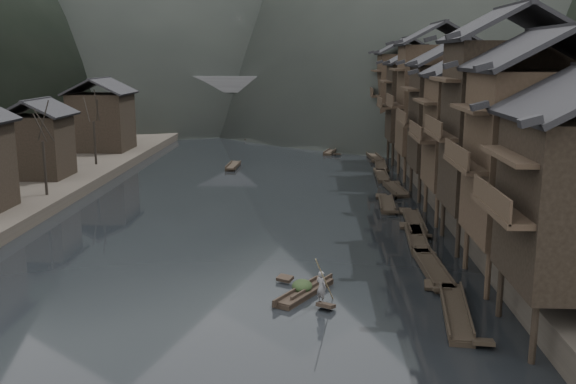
{
  "coord_description": "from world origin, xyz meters",
  "views": [
    {
      "loc": [
        5.34,
        -34.75,
        12.19
      ],
      "look_at": [
        3.43,
        10.77,
        2.5
      ],
      "focal_mm": 40.0,
      "sensor_mm": 36.0,
      "label": 1
    }
  ],
  "objects": [
    {
      "name": "hero_sampan",
      "position": [
        4.86,
        -3.23,
        0.2
      ],
      "size": [
        3.21,
        4.72,
        0.44
      ],
      "color": "black",
      "rests_on": "water"
    },
    {
      "name": "moored_sampans",
      "position": [
        12.23,
        23.09,
        0.2
      ],
      "size": [
        3.09,
        67.2,
        0.47
      ],
      "color": "black",
      "rests_on": "water"
    },
    {
      "name": "stilt_houses",
      "position": [
        17.28,
        19.88,
        8.83
      ],
      "size": [
        9.0,
        67.6,
        15.63
      ],
      "color": "black",
      "rests_on": "ground"
    },
    {
      "name": "midriver_boats",
      "position": [
        0.3,
        52.56,
        0.2
      ],
      "size": [
        13.86,
        36.11,
        0.45
      ],
      "color": "black",
      "rests_on": "water"
    },
    {
      "name": "boatman",
      "position": [
        5.73,
        -4.73,
        1.25
      ],
      "size": [
        0.7,
        0.7,
        1.64
      ],
      "primitive_type": "imported",
      "rotation": [
        0.0,
        0.0,
        2.37
      ],
      "color": "slate",
      "rests_on": "hero_sampan"
    },
    {
      "name": "right_bank",
      "position": [
        35.0,
        40.0,
        0.9
      ],
      "size": [
        40.0,
        200.0,
        1.8
      ],
      "primitive_type": "cube",
      "color": "#2D2823",
      "rests_on": "ground"
    },
    {
      "name": "left_houses",
      "position": [
        -20.5,
        20.12,
        5.66
      ],
      "size": [
        8.1,
        53.2,
        8.73
      ],
      "color": "black",
      "rests_on": "left_bank"
    },
    {
      "name": "bamboo_pole",
      "position": [
        5.93,
        -4.73,
        3.65
      ],
      "size": [
        1.06,
        2.59,
        3.15
      ],
      "primitive_type": "cylinder",
      "rotation": [
        0.72,
        0.0,
        -0.37
      ],
      "color": "#8C7A51",
      "rests_on": "boatman"
    },
    {
      "name": "stone_bridge",
      "position": [
        -0.0,
        72.0,
        5.11
      ],
      "size": [
        40.0,
        6.0,
        9.0
      ],
      "color": "#4C4C4F",
      "rests_on": "ground"
    },
    {
      "name": "cargo_heap",
      "position": [
        4.75,
        -3.03,
        0.76
      ],
      "size": [
        1.09,
        1.43,
        0.66
      ],
      "primitive_type": "ellipsoid",
      "color": "black",
      "rests_on": "hero_sampan"
    },
    {
      "name": "water",
      "position": [
        0.0,
        0.0,
        0.0
      ],
      "size": [
        300.0,
        300.0,
        0.0
      ],
      "primitive_type": "plane",
      "color": "black",
      "rests_on": "ground"
    }
  ]
}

